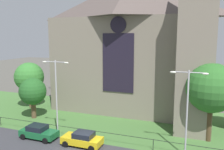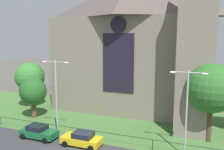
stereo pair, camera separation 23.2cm
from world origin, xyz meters
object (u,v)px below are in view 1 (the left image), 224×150
(streetlamp_far, at_px, (187,102))
(parked_car_yellow, at_px, (82,139))
(tree_right_near, at_px, (211,88))
(church_building, at_px, (134,43))
(streetlamp_near, at_px, (56,89))
(tree_left_far, at_px, (29,77))
(parked_car_green, at_px, (39,132))
(tree_left_near, at_px, (33,92))

(streetlamp_far, bearing_deg, parked_car_yellow, -171.55)
(streetlamp_far, bearing_deg, tree_right_near, 64.49)
(church_building, relative_size, streetlamp_near, 2.99)
(tree_right_near, height_order, tree_left_far, tree_right_near)
(parked_car_green, bearing_deg, tree_left_far, 133.03)
(tree_left_near, height_order, parked_car_yellow, tree_left_near)
(tree_left_near, relative_size, streetlamp_far, 0.69)
(tree_left_far, height_order, streetlamp_far, streetlamp_far)
(church_building, distance_m, streetlamp_near, 15.37)
(tree_left_far, height_order, parked_car_yellow, tree_left_far)
(tree_left_near, bearing_deg, streetlamp_far, -11.15)
(tree_left_near, distance_m, tree_left_far, 5.62)
(tree_right_near, bearing_deg, tree_left_near, -179.04)
(tree_left_near, relative_size, parked_car_yellow, 1.35)
(parked_car_green, relative_size, parked_car_yellow, 1.00)
(church_building, height_order, tree_right_near, church_building)
(tree_right_near, relative_size, parked_car_yellow, 2.03)
(tree_right_near, relative_size, parked_car_green, 2.03)
(church_building, bearing_deg, tree_right_near, -39.92)
(tree_right_near, height_order, streetlamp_far, tree_right_near)
(tree_left_near, xyz_separation_m, tree_right_near, (22.75, 0.38, 2.11))
(parked_car_green, distance_m, parked_car_yellow, 5.45)
(tree_left_far, relative_size, parked_car_yellow, 1.73)
(tree_right_near, height_order, parked_car_green, tree_right_near)
(church_building, xyz_separation_m, streetlamp_near, (-5.28, -13.62, -4.78))
(tree_right_near, bearing_deg, streetlamp_far, -115.51)
(streetlamp_far, height_order, parked_car_green, streetlamp_far)
(tree_left_near, xyz_separation_m, parked_car_green, (5.03, -5.60, -3.00))
(parked_car_green, xyz_separation_m, parked_car_yellow, (5.45, 0.02, 0.00))
(tree_left_near, distance_m, streetlamp_far, 21.08)
(streetlamp_far, bearing_deg, parked_car_green, -174.40)
(church_building, xyz_separation_m, streetlamp_far, (8.84, -13.62, -5.02))
(tree_right_near, distance_m, streetlamp_near, 16.84)
(church_building, xyz_separation_m, parked_car_yellow, (-1.31, -15.13, -9.53))
(streetlamp_far, bearing_deg, streetlamp_near, -180.00)
(church_building, relative_size, streetlamp_far, 3.15)
(tree_left_far, bearing_deg, parked_car_yellow, -33.92)
(parked_car_green, bearing_deg, church_building, 66.50)
(parked_car_yellow, bearing_deg, tree_left_near, -27.91)
(tree_left_near, relative_size, streetlamp_near, 0.65)
(tree_right_near, relative_size, streetlamp_far, 1.04)
(tree_left_far, bearing_deg, tree_left_near, -46.79)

